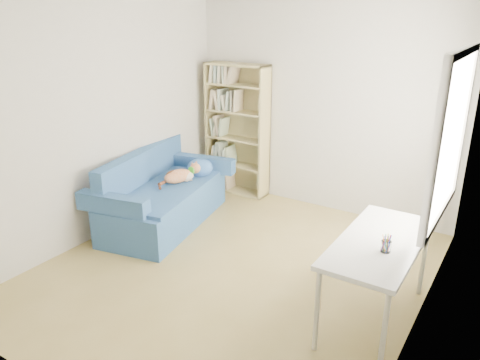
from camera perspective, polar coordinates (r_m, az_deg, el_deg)
name	(u,v)px	position (r m, az deg, el deg)	size (l,w,h in m)	color
ground	(234,270)	(4.83, -0.80, -10.89)	(4.00, 4.00, 0.00)	olive
room_shell	(244,111)	(4.19, 0.49, 8.42)	(3.54, 4.04, 2.62)	silver
sofa	(164,197)	(5.78, -9.31, -2.03)	(1.19, 1.94, 0.88)	navy
bookshelf	(237,135)	(6.52, -0.33, 5.49)	(0.90, 0.28, 1.81)	tan
desk	(379,248)	(3.96, 16.61, -7.92)	(0.60, 1.32, 0.75)	white
pen_cup	(386,245)	(3.75, 17.38, -7.59)	(0.08, 0.08, 0.15)	white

